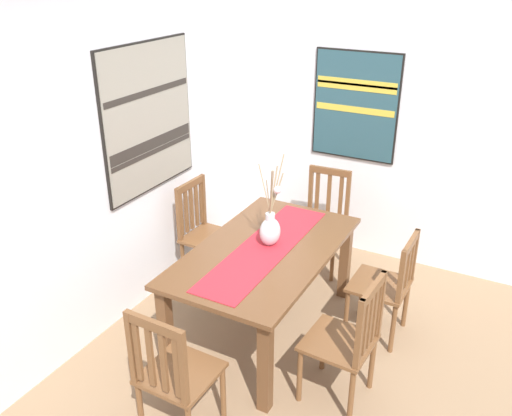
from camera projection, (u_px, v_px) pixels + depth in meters
name	position (u px, v px, depth m)	size (l,w,h in m)	color
ground_plane	(338.00, 375.00, 3.83)	(6.40, 6.40, 0.03)	#8E7051
wall_back	(116.00, 152.00, 4.05)	(6.40, 0.12, 2.70)	silver
wall_side	(423.00, 124.00, 4.74)	(0.12, 6.40, 2.70)	silver
dining_table	(265.00, 261.00, 4.03)	(1.64, 0.93, 0.73)	brown
table_runner	(265.00, 248.00, 3.98)	(1.51, 0.36, 0.01)	#B7232D
centerpiece_vase	(270.00, 229.00, 3.98)	(0.33, 0.23, 0.68)	silver
chair_0	(386.00, 284.00, 4.05)	(0.43, 0.43, 0.87)	brown
chair_1	(204.00, 231.00, 4.77)	(0.43, 0.43, 0.93)	brown
chair_2	(349.00, 339.00, 3.42)	(0.44, 0.44, 0.93)	brown
chair_3	(323.00, 220.00, 4.99)	(0.44, 0.44, 0.94)	brown
chair_4	(174.00, 373.00, 3.15)	(0.43, 0.43, 0.94)	brown
painting_on_back_wall	(149.00, 118.00, 4.20)	(1.05, 0.05, 1.16)	black
painting_on_side_wall	(355.00, 106.00, 4.90)	(0.05, 0.80, 0.99)	black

